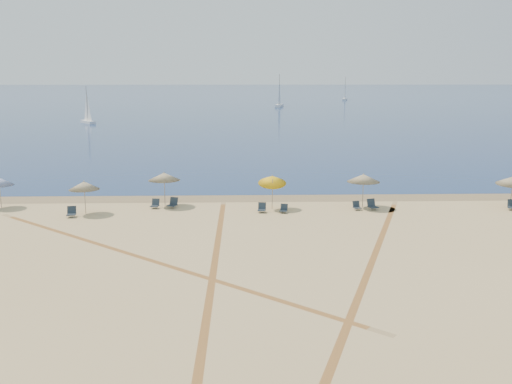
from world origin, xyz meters
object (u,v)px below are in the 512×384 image
(umbrella_1, at_px, (84,185))
(umbrella_5, at_px, (512,181))
(umbrella_4, at_px, (363,178))
(sailboat_2, at_px, (279,97))
(sailboat_0, at_px, (88,112))
(sailboat_1, at_px, (345,93))
(chair_5, at_px, (284,209))
(chair_7, at_px, (372,205))
(umbrella_3, at_px, (272,180))
(chair_2, at_px, (155,204))
(chair_4, at_px, (262,208))
(chair_8, at_px, (512,205))
(umbrella_2, at_px, (164,177))
(chair_1, at_px, (71,212))
(chair_3, at_px, (173,203))
(chair_6, at_px, (357,206))

(umbrella_1, xyz_separation_m, umbrella_5, (30.02, 0.99, -0.00))
(umbrella_4, distance_m, sailboat_2, 121.87)
(sailboat_2, bearing_deg, umbrella_1, -87.59)
(sailboat_0, xyz_separation_m, sailboat_1, (65.36, 91.09, 0.27))
(sailboat_0, bearing_deg, umbrella_4, -97.48)
(chair_5, distance_m, sailboat_0, 78.53)
(umbrella_1, distance_m, umbrella_5, 30.03)
(chair_7, distance_m, sailboat_1, 164.43)
(umbrella_3, relative_size, chair_2, 3.63)
(chair_4, xyz_separation_m, chair_8, (17.70, 0.22, 0.02))
(umbrella_3, xyz_separation_m, sailboat_1, (34.40, 161.75, 0.25))
(umbrella_1, bearing_deg, sailboat_1, 73.80)
(chair_2, bearing_deg, umbrella_5, 9.47)
(umbrella_2, bearing_deg, sailboat_0, 108.49)
(umbrella_1, xyz_separation_m, chair_7, (19.97, 0.68, -1.65))
(umbrella_1, bearing_deg, chair_2, 18.74)
(chair_1, distance_m, chair_2, 5.78)
(chair_4, bearing_deg, chair_5, 0.58)
(chair_8, distance_m, sailboat_1, 163.46)
(chair_3, xyz_separation_m, chair_8, (24.04, -1.34, -0.01))
(umbrella_1, bearing_deg, umbrella_5, 1.89)
(chair_2, xyz_separation_m, sailboat_0, (-22.61, 70.18, 1.82))
(chair_5, height_order, chair_6, chair_6)
(umbrella_5, relative_size, chair_1, 3.10)
(chair_2, relative_size, chair_6, 1.08)
(sailboat_1, xyz_separation_m, sailboat_2, (-25.53, -39.60, 0.35))
(chair_7, relative_size, chair_8, 1.03)
(umbrella_2, relative_size, chair_7, 2.81)
(chair_1, bearing_deg, chair_7, -3.25)
(chair_6, bearing_deg, chair_4, 173.28)
(umbrella_2, relative_size, sailboat_2, 0.28)
(chair_5, height_order, sailboat_1, sailboat_1)
(umbrella_4, relative_size, chair_5, 3.55)
(umbrella_4, distance_m, sailboat_0, 79.72)
(umbrella_1, relative_size, umbrella_4, 0.93)
(umbrella_1, relative_size, chair_1, 3.07)
(umbrella_4, relative_size, chair_1, 3.29)
(umbrella_1, bearing_deg, chair_4, 0.38)
(chair_6, xyz_separation_m, sailboat_1, (28.43, 162.18, 2.11))
(chair_8, xyz_separation_m, sailboat_1, (17.46, 162.51, 2.06))
(umbrella_4, bearing_deg, chair_7, -51.83)
(chair_1, height_order, chair_7, chair_7)
(chair_5, xyz_separation_m, chair_6, (5.23, 0.73, 0.00))
(chair_1, xyz_separation_m, chair_4, (12.85, 0.93, -0.02))
(umbrella_5, xyz_separation_m, chair_8, (-0.18, -0.69, -1.66))
(chair_1, distance_m, chair_3, 6.98)
(umbrella_2, bearing_deg, sailboat_1, 75.29)
(umbrella_1, bearing_deg, sailboat_2, 79.98)
(umbrella_2, distance_m, sailboat_2, 122.07)
(umbrella_4, height_order, chair_3, umbrella_4)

